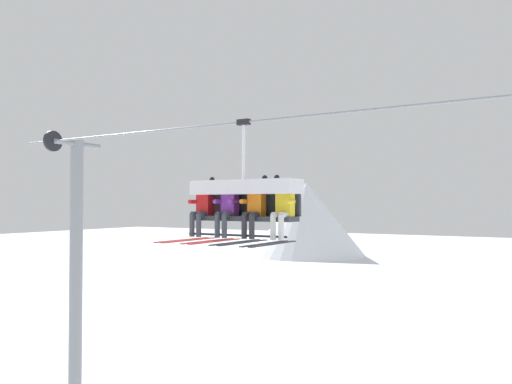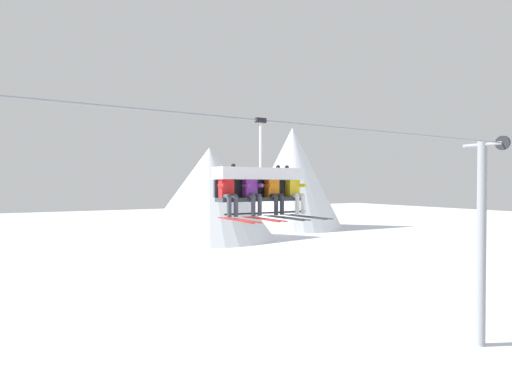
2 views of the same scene
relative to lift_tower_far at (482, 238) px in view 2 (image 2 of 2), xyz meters
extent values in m
cone|color=white|center=(3.23, 35.98, 1.18)|extent=(16.22, 16.22, 11.21)
cone|color=white|center=(19.29, 41.18, 3.30)|extent=(15.26, 15.26, 15.44)
cylinder|color=gray|center=(0.00, 0.02, -0.23)|extent=(0.36, 0.36, 8.38)
cylinder|color=gray|center=(0.00, 0.02, 3.81)|extent=(0.16, 1.60, 0.16)
cylinder|color=black|center=(0.00, -0.78, 3.81)|extent=(0.08, 0.56, 0.56)
cylinder|color=gray|center=(-8.51, -0.78, 3.81)|extent=(19.02, 0.05, 0.05)
cube|color=#33383D|center=(-10.94, -0.78, 1.80)|extent=(2.33, 0.48, 0.10)
cube|color=#33383D|center=(-10.94, -0.50, 2.08)|extent=(2.33, 0.08, 0.45)
cube|color=silver|center=(-10.94, -0.72, 2.45)|extent=(2.38, 0.68, 0.30)
cylinder|color=black|center=(-10.94, -1.10, 1.47)|extent=(2.33, 0.04, 0.04)
cylinder|color=silver|center=(-10.94, -0.78, 3.18)|extent=(0.07, 0.07, 1.16)
cube|color=black|center=(-10.94, -0.78, 3.81)|extent=(0.28, 0.12, 0.12)
cube|color=red|center=(-11.92, -0.80, 2.11)|extent=(0.32, 0.22, 0.52)
sphere|color=silver|center=(-11.92, -0.80, 2.47)|extent=(0.22, 0.22, 0.22)
ellipsoid|color=black|center=(-11.92, -0.90, 2.47)|extent=(0.17, 0.04, 0.08)
cylinder|color=#3D424C|center=(-12.01, -0.97, 1.89)|extent=(0.11, 0.34, 0.11)
cylinder|color=#3D424C|center=(-11.83, -0.97, 1.89)|extent=(0.11, 0.34, 0.11)
cylinder|color=#3D424C|center=(-12.01, -1.14, 1.65)|extent=(0.11, 0.11, 0.48)
cylinder|color=#3D424C|center=(-11.83, -1.14, 1.65)|extent=(0.11, 0.11, 0.48)
cube|color=#B22823|center=(-12.01, -1.44, 1.36)|extent=(0.09, 1.70, 0.02)
cube|color=#B22823|center=(-11.83, -1.44, 1.36)|extent=(0.09, 1.70, 0.02)
cylinder|color=red|center=(-12.11, -0.95, 2.15)|extent=(0.09, 0.30, 0.09)
cylinder|color=red|center=(-11.73, -0.80, 2.46)|extent=(0.09, 0.09, 0.30)
sphere|color=black|center=(-11.73, -0.80, 2.63)|extent=(0.11, 0.11, 0.11)
cube|color=purple|center=(-11.27, -0.80, 2.11)|extent=(0.32, 0.22, 0.52)
sphere|color=maroon|center=(-11.27, -0.80, 2.47)|extent=(0.22, 0.22, 0.22)
ellipsoid|color=black|center=(-11.27, -0.90, 2.47)|extent=(0.17, 0.04, 0.08)
cylinder|color=#3D424C|center=(-11.36, -0.97, 1.89)|extent=(0.11, 0.34, 0.11)
cylinder|color=#3D424C|center=(-11.18, -0.97, 1.89)|extent=(0.11, 0.34, 0.11)
cylinder|color=#3D424C|center=(-11.36, -1.14, 1.65)|extent=(0.11, 0.11, 0.48)
cylinder|color=#3D424C|center=(-11.18, -1.14, 1.65)|extent=(0.11, 0.11, 0.48)
cube|color=#B22823|center=(-11.36, -1.44, 1.36)|extent=(0.09, 1.70, 0.02)
cube|color=#B22823|center=(-11.18, -1.44, 1.36)|extent=(0.09, 1.70, 0.02)
cylinder|color=purple|center=(-11.46, -0.95, 2.15)|extent=(0.09, 0.30, 0.09)
cylinder|color=purple|center=(-11.08, -0.95, 2.15)|extent=(0.09, 0.30, 0.09)
cube|color=orange|center=(-10.62, -0.80, 2.11)|extent=(0.32, 0.22, 0.52)
sphere|color=maroon|center=(-10.62, -0.80, 2.47)|extent=(0.22, 0.22, 0.22)
ellipsoid|color=black|center=(-10.62, -0.90, 2.47)|extent=(0.17, 0.04, 0.08)
cylinder|color=#2D2D33|center=(-10.71, -0.97, 1.89)|extent=(0.11, 0.34, 0.11)
cylinder|color=#2D2D33|center=(-10.53, -0.97, 1.89)|extent=(0.11, 0.34, 0.11)
cylinder|color=#2D2D33|center=(-10.71, -1.14, 1.65)|extent=(0.11, 0.11, 0.48)
cylinder|color=#2D2D33|center=(-10.53, -1.14, 1.65)|extent=(0.11, 0.11, 0.48)
cube|color=#232328|center=(-10.71, -1.44, 1.36)|extent=(0.09, 1.70, 0.02)
cube|color=#232328|center=(-10.53, -1.44, 1.36)|extent=(0.09, 1.70, 0.02)
cylinder|color=orange|center=(-10.81, -0.95, 2.15)|extent=(0.09, 0.30, 0.09)
cylinder|color=orange|center=(-10.43, -0.80, 2.46)|extent=(0.09, 0.09, 0.30)
sphere|color=black|center=(-10.43, -0.80, 2.63)|extent=(0.11, 0.11, 0.11)
cube|color=yellow|center=(-9.97, -0.80, 2.11)|extent=(0.32, 0.22, 0.52)
sphere|color=#284C93|center=(-9.97, -0.80, 2.47)|extent=(0.22, 0.22, 0.22)
ellipsoid|color=black|center=(-9.97, -0.90, 2.47)|extent=(0.17, 0.04, 0.08)
cylinder|color=silver|center=(-10.06, -0.97, 1.89)|extent=(0.11, 0.34, 0.11)
cylinder|color=silver|center=(-9.88, -0.97, 1.89)|extent=(0.11, 0.34, 0.11)
cylinder|color=silver|center=(-10.06, -1.14, 1.65)|extent=(0.11, 0.11, 0.48)
cylinder|color=silver|center=(-9.88, -1.14, 1.65)|extent=(0.11, 0.11, 0.48)
cube|color=#232328|center=(-10.06, -1.44, 1.36)|extent=(0.09, 1.70, 0.02)
cube|color=#232328|center=(-9.88, -1.44, 1.36)|extent=(0.09, 1.70, 0.02)
cylinder|color=yellow|center=(-10.15, -0.80, 2.46)|extent=(0.09, 0.09, 0.30)
sphere|color=black|center=(-10.15, -0.80, 2.63)|extent=(0.11, 0.11, 0.11)
cylinder|color=yellow|center=(-9.78, -0.95, 2.15)|extent=(0.09, 0.30, 0.09)
camera|label=1|loc=(-5.48, -9.56, 2.09)|focal=35.00mm
camera|label=2|loc=(-16.08, -9.56, 2.16)|focal=28.00mm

